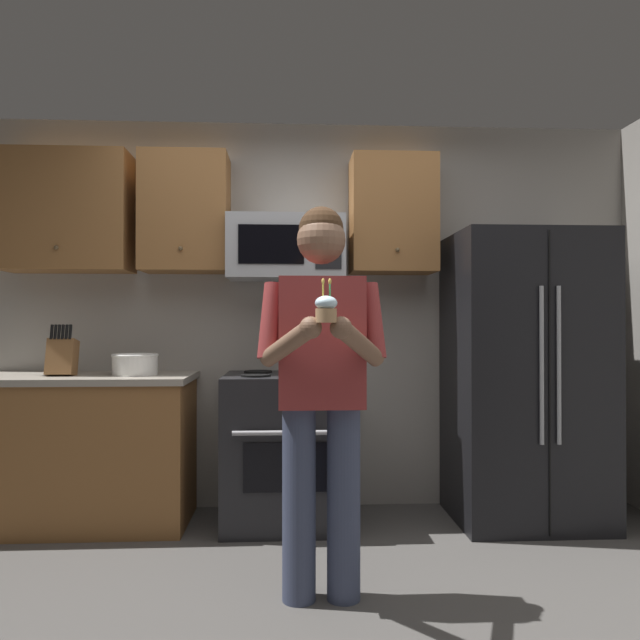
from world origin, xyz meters
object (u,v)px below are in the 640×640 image
at_px(bowl_large_white, 135,364).
at_px(cupcake, 326,309).
at_px(oven_range, 286,448).
at_px(microwave, 286,248).
at_px(refrigerator, 524,377).
at_px(person, 321,377).
at_px(knife_block, 62,356).

relative_size(bowl_large_white, cupcake, 1.62).
relative_size(oven_range, microwave, 1.26).
height_order(microwave, cupcake, microwave).
relative_size(refrigerator, person, 1.02).
xyz_separation_m(refrigerator, cupcake, (-1.34, -1.36, 0.39)).
distance_m(microwave, refrigerator, 1.72).
bearing_deg(cupcake, refrigerator, 45.48).
height_order(bowl_large_white, person, person).
distance_m(oven_range, person, 1.21).
bearing_deg(microwave, knife_block, -173.72).
bearing_deg(refrigerator, knife_block, 179.81).
xyz_separation_m(oven_range, cupcake, (0.16, -1.40, 0.83)).
height_order(refrigerator, knife_block, refrigerator).
bearing_deg(knife_block, person, -34.46).
distance_m(knife_block, bowl_large_white, 0.43).
xyz_separation_m(oven_range, refrigerator, (1.50, -0.04, 0.44)).
bearing_deg(microwave, oven_range, -90.02).
xyz_separation_m(refrigerator, bowl_large_white, (-2.43, 0.04, 0.09)).
bearing_deg(oven_range, refrigerator, -1.50).
xyz_separation_m(person, cupcake, (-0.00, -0.33, 0.30)).
relative_size(oven_range, bowl_large_white, 3.32).
distance_m(oven_range, bowl_large_white, 1.07).
height_order(knife_block, person, person).
height_order(oven_range, knife_block, knife_block).
relative_size(oven_range, cupcake, 5.36).
xyz_separation_m(microwave, cupcake, (0.16, -1.52, -0.43)).
height_order(oven_range, cupcake, cupcake).
xyz_separation_m(bowl_large_white, cupcake, (1.09, -1.40, 0.30)).
bearing_deg(knife_block, refrigerator, -0.19).
bearing_deg(microwave, bowl_large_white, -172.63).
relative_size(refrigerator, bowl_large_white, 6.41).
xyz_separation_m(microwave, refrigerator, (1.50, -0.16, -0.82)).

